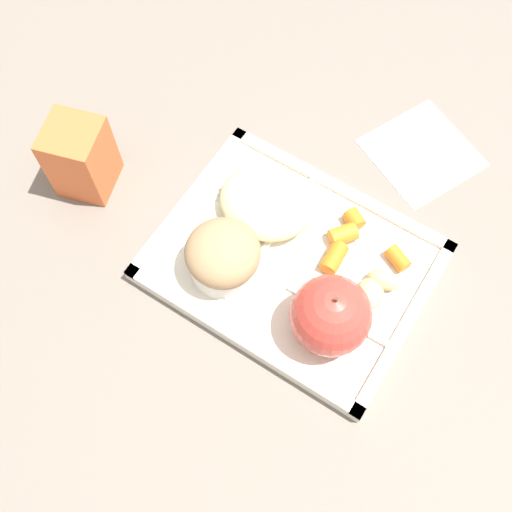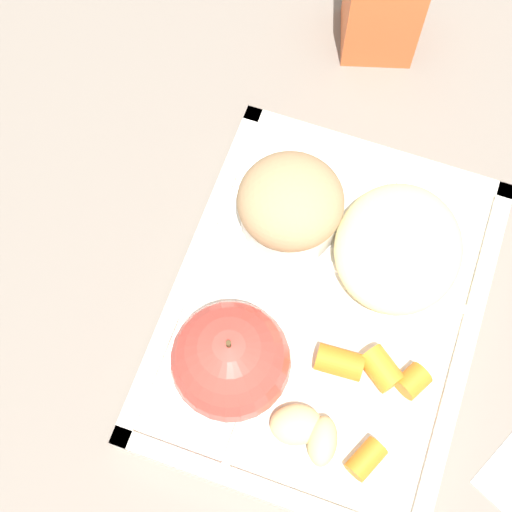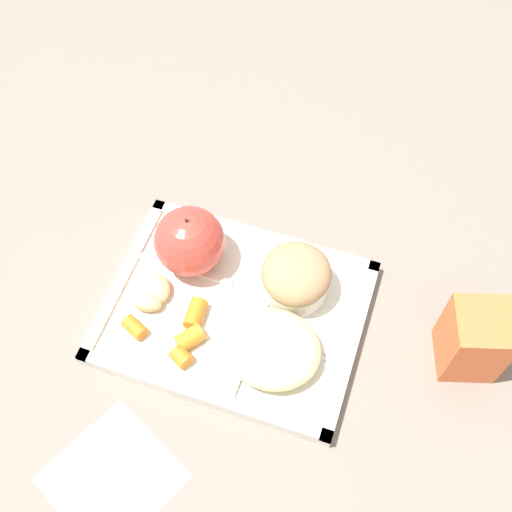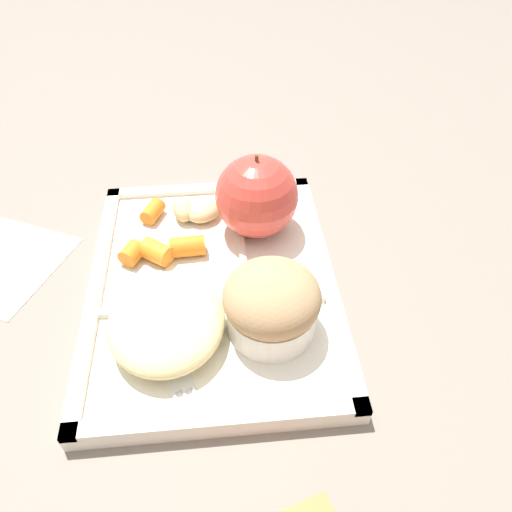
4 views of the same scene
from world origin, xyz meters
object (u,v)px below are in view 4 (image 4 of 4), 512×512
Objects in this scene: bran_muffin at (272,304)px; plastic_fork at (174,343)px; green_apple at (257,196)px; lunch_tray at (213,285)px.

plastic_fork is (0.01, -0.09, -0.03)m from bran_muffin.
lunch_tray is at bearing -34.05° from green_apple.
plastic_fork is (0.15, -0.09, -0.04)m from green_apple.
lunch_tray is at bearing 153.13° from plastic_fork.
green_apple is 0.59× the size of plastic_fork.
bran_muffin is (0.06, 0.05, 0.04)m from lunch_tray.
green_apple reaches higher than lunch_tray.
plastic_fork is (0.07, -0.04, 0.01)m from lunch_tray.
plastic_fork is at bearing -26.87° from lunch_tray.
lunch_tray is 1.93× the size of plastic_fork.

